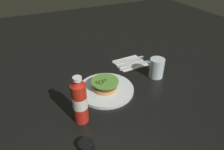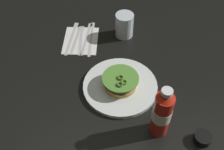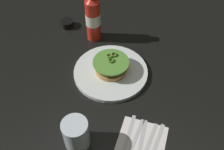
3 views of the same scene
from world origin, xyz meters
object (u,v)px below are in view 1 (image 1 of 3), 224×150
at_px(dinner_plate, 106,89).
at_px(burger_sandwich, 105,85).
at_px(water_glass, 156,68).
at_px(steak_knife, 138,64).
at_px(ketchup_bottle, 80,101).
at_px(condiment_cup, 86,146).
at_px(table_knife, 136,63).
at_px(butter_knife, 130,59).
at_px(spoon_utensil, 132,60).
at_px(napkin, 130,63).
at_px(fork_utensil, 133,62).

height_order(dinner_plate, burger_sandwich, burger_sandwich).
height_order(water_glass, steak_knife, water_glass).
height_order(ketchup_bottle, condiment_cup, ketchup_bottle).
height_order(dinner_plate, table_knife, dinner_plate).
relative_size(ketchup_bottle, butter_knife, 0.99).
bearing_deg(butter_knife, dinner_plate, -140.14).
bearing_deg(spoon_utensil, ketchup_bottle, -142.43).
distance_m(water_glass, napkin, 0.20).
height_order(burger_sandwich, table_knife, burger_sandwich).
bearing_deg(burger_sandwich, table_knife, 30.44).
xyz_separation_m(dinner_plate, napkin, (0.25, 0.19, -0.01)).
height_order(condiment_cup, steak_knife, condiment_cup).
xyz_separation_m(condiment_cup, fork_utensil, (0.47, 0.47, -0.01)).
relative_size(burger_sandwich, spoon_utensil, 0.72).
height_order(condiment_cup, table_knife, condiment_cup).
distance_m(ketchup_bottle, fork_utensil, 0.55).
distance_m(ketchup_bottle, spoon_utensil, 0.57).
distance_m(fork_utensil, spoon_utensil, 0.02).
relative_size(water_glass, table_knife, 0.51).
relative_size(burger_sandwich, table_knife, 0.64).
relative_size(steak_knife, fork_utensil, 1.18).
xyz_separation_m(condiment_cup, steak_knife, (0.48, 0.42, -0.01)).
height_order(ketchup_bottle, spoon_utensil, ketchup_bottle).
bearing_deg(fork_utensil, water_glass, -79.15).
bearing_deg(steak_knife, water_glass, -79.80).
bearing_deg(water_glass, spoon_utensil, 97.33).
bearing_deg(napkin, dinner_plate, -143.13).
height_order(burger_sandwich, butter_knife, burger_sandwich).
distance_m(dinner_plate, burger_sandwich, 0.03).
bearing_deg(dinner_plate, ketchup_bottle, -141.07).
relative_size(condiment_cup, napkin, 0.32).
bearing_deg(spoon_utensil, napkin, -144.75).
relative_size(ketchup_bottle, condiment_cup, 3.79).
bearing_deg(steak_knife, table_knife, 95.05).
height_order(dinner_plate, condiment_cup, condiment_cup).
distance_m(burger_sandwich, fork_utensil, 0.33).
xyz_separation_m(dinner_plate, fork_utensil, (0.27, 0.19, -0.00)).
height_order(condiment_cup, fork_utensil, condiment_cup).
height_order(ketchup_bottle, steak_knife, ketchup_bottle).
xyz_separation_m(table_knife, fork_utensil, (-0.01, 0.03, -0.00)).
distance_m(burger_sandwich, napkin, 0.32).
bearing_deg(butter_knife, ketchup_bottle, -140.49).
bearing_deg(ketchup_bottle, water_glass, 16.54).
relative_size(dinner_plate, condiment_cup, 4.92).
distance_m(condiment_cup, butter_knife, 0.69).
xyz_separation_m(napkin, fork_utensil, (0.02, 0.00, 0.00)).
bearing_deg(burger_sandwich, condiment_cup, -125.28).
relative_size(condiment_cup, steak_knife, 0.25).
distance_m(dinner_plate, butter_knife, 0.36).
xyz_separation_m(spoon_utensil, butter_knife, (-0.00, 0.02, 0.00)).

